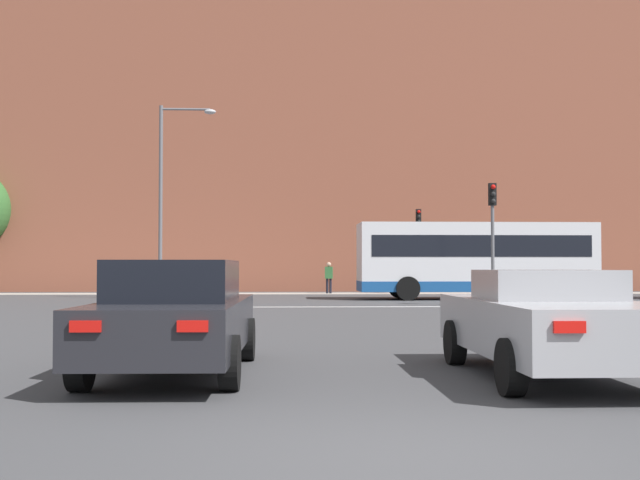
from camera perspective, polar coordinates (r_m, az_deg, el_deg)
The scene contains 13 objects.
ground_plane at distance 6.18m, azimuth 7.69°, elevation -15.17°, with size 400.00×400.00×0.00m, color #3D3D3F.
stop_line_strip at distance 28.02m, azimuth -0.43°, elevation -4.78°, with size 9.41×0.30×0.01m, color silver.
far_pavement at distance 41.70m, azimuth -1.15°, elevation -3.82°, with size 70.45×2.50×0.01m, color #A09B91.
brick_civic_building at distance 51.80m, azimuth -2.37°, elevation 8.52°, with size 46.88×12.93×27.85m.
car_saloon_left at distance 10.81m, azimuth -10.25°, elevation -5.34°, with size 1.99×4.83×1.50m.
car_roadster_right at distance 10.73m, azimuth 16.03°, elevation -5.65°, with size 2.07×4.68×1.38m.
bus_crossing_lead at distance 35.11m, azimuth 11.00°, elevation -1.30°, with size 10.07×2.63×3.27m.
traffic_light_far_right at distance 41.46m, azimuth 7.02°, elevation 0.21°, with size 0.26×0.31×4.36m.
traffic_light_near_right at distance 29.32m, azimuth 12.18°, elevation 1.14°, with size 0.26×0.31×4.40m.
street_lamp_junction at distance 35.03m, azimuth -10.64°, elevation 4.08°, with size 2.43×0.36×8.33m.
pedestrian_waiting at distance 41.57m, azimuth 0.63°, elevation -2.53°, with size 0.42×0.27×1.63m.
pedestrian_walking_east at distance 42.41m, azimuth 5.33°, elevation -2.37°, with size 0.43×0.27×1.77m.
pedestrian_walking_west at distance 42.07m, azimuth 5.57°, elevation -2.39°, with size 0.25×0.41×1.75m.
Camera 1 is at (-1.07, -5.92, 1.42)m, focal length 45.00 mm.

